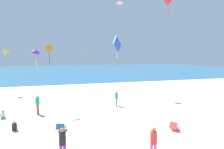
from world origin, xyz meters
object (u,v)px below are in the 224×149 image
person_0 (116,98)px  person_5 (63,142)px  person_6 (153,141)px  kite_pink (120,3)px  kite_orange (49,49)px  kite_red (168,1)px  beach_chair_far_right (61,127)px  person_2 (38,103)px  kite_purple (37,52)px  person_3 (14,127)px  beach_chair_near_camera (174,127)px  kite_green (85,55)px  person_1 (3,115)px  kite_blue (117,44)px  kite_yellow (5,51)px

person_0 → person_5: size_ratio=0.91×
person_0 → person_6: bearing=100.1°
kite_pink → kite_orange: bearing=-145.5°
kite_red → beach_chair_far_right: bearing=-172.7°
person_2 → kite_purple: kite_purple is taller
person_3 → kite_red: 14.54m
person_5 → person_6: person_6 is taller
beach_chair_near_camera → kite_purple: size_ratio=0.61×
beach_chair_far_right → person_5: (0.13, -3.53, 0.67)m
beach_chair_far_right → kite_green: kite_green is taller
person_0 → person_3: size_ratio=2.24×
person_0 → kite_pink: (2.21, 6.11, 10.82)m
person_3 → kite_pink: kite_pink is taller
kite_purple → kite_red: (9.69, 0.96, 4.05)m
kite_green → person_3: bearing=-115.4°
person_5 → person_3: bearing=18.1°
beach_chair_near_camera → person_2: person_2 is taller
beach_chair_far_right → person_5: 3.60m
person_1 → kite_purple: (3.17, -3.62, 4.98)m
person_2 → person_3: person_2 is taller
person_0 → kite_red: size_ratio=0.89×
person_1 → beach_chair_near_camera: bearing=59.6°
person_3 → kite_green: size_ratio=0.50×
kite_orange → person_6: bearing=-61.6°
person_6 → kite_blue: bearing=-109.7°
person_0 → person_2: person_2 is taller
person_3 → person_6: size_ratio=0.41×
person_2 → kite_red: bearing=-7.8°
beach_chair_far_right → person_6: size_ratio=0.47×
kite_yellow → kite_pink: bearing=-12.7°
kite_blue → person_5: bearing=-171.4°
person_2 → kite_red: (10.32, -3.00, 8.31)m
person_5 → person_6: (4.17, -1.05, 0.01)m
person_1 → kite_yellow: 11.84m
beach_chair_near_camera → person_0: 6.91m
beach_chair_far_right → kite_green: size_ratio=0.58×
beach_chair_far_right → kite_pink: (7.44, 10.83, 11.41)m
kite_blue → kite_yellow: bearing=119.7°
kite_orange → kite_green: bearing=65.1°
beach_chair_near_camera → kite_pink: (0.14, 12.68, 11.42)m
kite_pink → kite_green: (-4.05, 3.57, -6.65)m
person_1 → kite_red: size_ratio=0.39×
person_5 → kite_purple: bearing=4.6°
person_0 → person_1: bearing=21.6°
person_5 → kite_purple: 5.80m
beach_chair_near_camera → kite_green: 17.38m
person_0 → person_5: person_5 is taller
person_2 → person_6: 10.66m
beach_chair_far_right → kite_green: bearing=5.9°
person_1 → kite_blue: 11.39m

